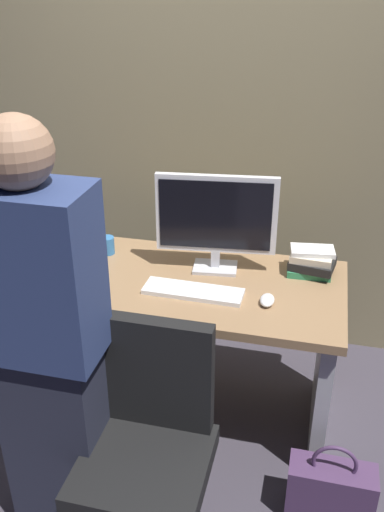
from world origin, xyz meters
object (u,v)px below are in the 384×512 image
office_chair (149,462)px  person_at_desk (45,352)px  mouse (267,300)px  keyboard (193,291)px  desk (195,325)px  handbag (330,491)px  cup_by_monitor (107,245)px  cup_near_keyboard (85,272)px  monitor (216,218)px  book_stack (311,262)px

office_chair → person_at_desk: bearing=179.1°
office_chair → mouse: 0.79m
office_chair → keyboard: size_ratio=2.19×
desk → handbag: desk is taller
cup_by_monitor → handbag: (1.15, -0.64, -0.65)m
person_at_desk → keyboard: (0.35, 0.65, -0.09)m
keyboard → cup_near_keyboard: 0.49m
person_at_desk → cup_near_keyboard: bearing=102.2°
monitor → cup_by_monitor: bearing=176.2°
office_chair → handbag: 0.77m
desk → monitor: size_ratio=2.46×
keyboard → cup_near_keyboard: size_ratio=4.84×
monitor → handbag: (0.60, -0.61, -0.86)m
person_at_desk → handbag: size_ratio=4.34×
office_chair → book_stack: 1.13m
desk → person_at_desk: size_ratio=0.81×
keyboard → book_stack: bearing=33.0°
monitor → cup_by_monitor: 0.59m
desk → office_chair: (0.02, -0.76, -0.08)m
cup_near_keyboard → office_chair: bearing=-52.7°
cup_near_keyboard → book_stack: bearing=17.6°
office_chair → cup_near_keyboard: size_ratio=10.58×
mouse → handbag: (0.33, -0.36, -0.62)m
cup_near_keyboard → handbag: bearing=-17.5°
keyboard → mouse: bearing=-0.3°
cup_near_keyboard → handbag: 1.37m
person_at_desk → monitor: 0.99m
mouse → person_at_desk: bearing=-136.3°
monitor → person_at_desk: bearing=-114.4°
person_at_desk → monitor: person_at_desk is taller
handbag → keyboard: bearing=150.4°
monitor → mouse: 0.44m
person_at_desk → handbag: person_at_desk is taller
person_at_desk → keyboard: person_at_desk is taller
desk → handbag: (0.67, -0.48, -0.37)m
cup_near_keyboard → book_stack: size_ratio=0.41×
monitor → handbag: bearing=-45.1°
keyboard → cup_by_monitor: 0.57m
mouse → book_stack: book_stack is taller
cup_near_keyboard → mouse: bearing=0.1°
keyboard → book_stack: book_stack is taller
office_chair → keyboard: office_chair is taller
cup_by_monitor → office_chair: bearing=-61.9°
office_chair → cup_by_monitor: office_chair is taller
office_chair → handbag: office_chair is taller
office_chair → cup_by_monitor: (-0.50, 0.93, 0.36)m
office_chair → handbag: size_ratio=2.49×
desk → keyboard: (0.02, -0.11, 0.25)m
person_at_desk → cup_by_monitor: 0.93m
monitor → cup_by_monitor: (-0.54, 0.04, -0.21)m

